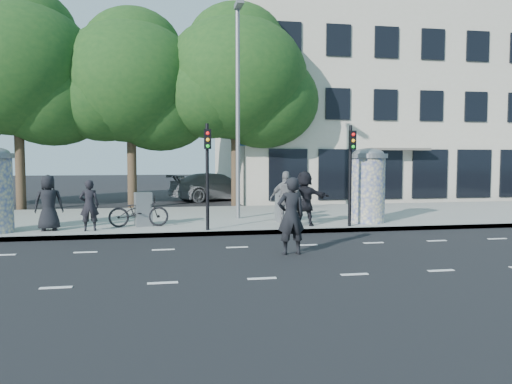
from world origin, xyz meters
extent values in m
plane|color=black|center=(0.00, 0.00, 0.00)|extent=(120.00, 120.00, 0.00)
cube|color=gray|center=(0.00, 7.50, 0.07)|extent=(40.00, 8.00, 0.15)
cube|color=slate|center=(0.00, 3.55, 0.07)|extent=(40.00, 0.10, 0.16)
cube|color=silver|center=(0.00, -2.20, 0.00)|extent=(32.00, 0.12, 0.01)
cube|color=silver|center=(0.00, 1.40, 0.00)|extent=(32.00, 0.12, 0.01)
cylinder|color=beige|center=(5.20, 4.70, 1.30)|extent=(1.20, 1.20, 2.30)
cylinder|color=slate|center=(5.20, 4.70, 2.53)|extent=(1.36, 1.36, 0.16)
ellipsoid|color=slate|center=(5.20, 4.70, 2.61)|extent=(1.10, 1.10, 0.38)
cylinder|color=black|center=(-0.60, 3.85, 1.85)|extent=(0.11, 0.11, 3.40)
cube|color=black|center=(-0.60, 3.67, 3.05)|extent=(0.22, 0.14, 0.62)
cylinder|color=black|center=(4.20, 3.85, 1.85)|extent=(0.11, 0.11, 3.40)
cube|color=black|center=(4.20, 3.67, 3.05)|extent=(0.22, 0.14, 0.62)
cylinder|color=slate|center=(0.80, 6.70, 4.15)|extent=(0.16, 0.16, 8.00)
cube|color=slate|center=(0.80, 6.30, 8.05)|extent=(0.25, 0.90, 0.18)
cylinder|color=#38281C|center=(-8.50, 12.50, 2.36)|extent=(0.44, 0.44, 4.73)
ellipsoid|color=#173C15|center=(-8.50, 12.50, 6.51)|extent=(7.20, 7.20, 6.12)
cylinder|color=#38281C|center=(-3.50, 12.70, 2.21)|extent=(0.44, 0.44, 4.41)
ellipsoid|color=#173C15|center=(-3.50, 12.70, 6.08)|extent=(6.80, 6.80, 5.78)
cylinder|color=#38281C|center=(1.50, 12.30, 2.29)|extent=(0.44, 0.44, 4.59)
ellipsoid|color=#173C15|center=(1.50, 12.30, 6.32)|extent=(7.00, 7.00, 5.95)
cube|color=#BDB59F|center=(12.00, 20.00, 6.00)|extent=(20.00, 15.00, 12.00)
cube|color=black|center=(12.00, 12.45, 1.60)|extent=(18.00, 0.10, 2.60)
cube|color=#59544C|center=(10.00, 12.10, 2.90)|extent=(3.20, 0.90, 0.12)
cube|color=#194C8C|center=(2.50, 12.45, 3.20)|extent=(1.60, 0.06, 0.30)
imported|color=black|center=(-5.58, 4.60, 1.04)|extent=(0.94, 0.68, 1.79)
imported|color=black|center=(-4.30, 4.32, 0.96)|extent=(0.62, 0.43, 1.62)
imported|color=slate|center=(2.04, 4.00, 1.09)|extent=(1.22, 0.89, 1.87)
imported|color=black|center=(2.73, 4.26, 1.09)|extent=(1.82, 0.93, 1.87)
imported|color=black|center=(1.22, 0.20, 0.99)|extent=(0.76, 0.53, 1.98)
imported|color=black|center=(-2.81, 4.99, 0.67)|extent=(0.78, 2.00, 1.03)
cube|color=slate|center=(-2.67, 5.12, 0.72)|extent=(0.63, 0.52, 1.15)
cube|color=gray|center=(2.30, 5.45, 0.76)|extent=(0.60, 0.45, 1.22)
imported|color=slate|center=(0.96, 16.49, 0.78)|extent=(3.91, 5.82, 1.57)
camera|label=1|loc=(-1.93, -12.07, 2.48)|focal=35.00mm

